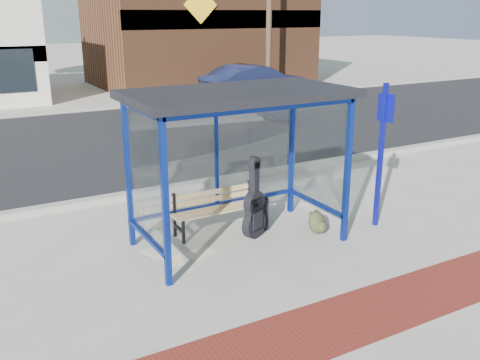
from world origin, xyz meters
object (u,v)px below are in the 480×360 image
suitcase (258,214)px  backpack (318,223)px  bench (216,207)px  parked_car (254,83)px  fire_hydrant (277,83)px  guitar_bag (254,210)px

suitcase → backpack: 1.00m
bench → suitcase: 0.71m
parked_car → bench: bearing=141.7°
bench → backpack: size_ratio=4.06×
suitcase → fire_hydrant: fire_hydrant is taller
backpack → fire_hydrant: 16.77m
backpack → parked_car: size_ratio=0.09×
guitar_bag → parked_car: parked_car is taller
backpack → parked_car: 13.85m
guitar_bag → suitcase: guitar_bag is taller
parked_car → fire_hydrant: 3.18m
parked_car → fire_hydrant: (2.44, 2.01, -0.39)m
backpack → parked_car: bearing=48.9°
bench → parked_car: bearing=56.3°
suitcase → backpack: size_ratio=1.51×
guitar_bag → fire_hydrant: 17.00m
bench → parked_car: (7.58, 11.45, 0.33)m
suitcase → backpack: suitcase is taller
suitcase → parked_car: size_ratio=0.13×
parked_car → fire_hydrant: bearing=-55.4°
bench → guitar_bag: bearing=-55.0°
guitar_bag → suitcase: size_ratio=2.19×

